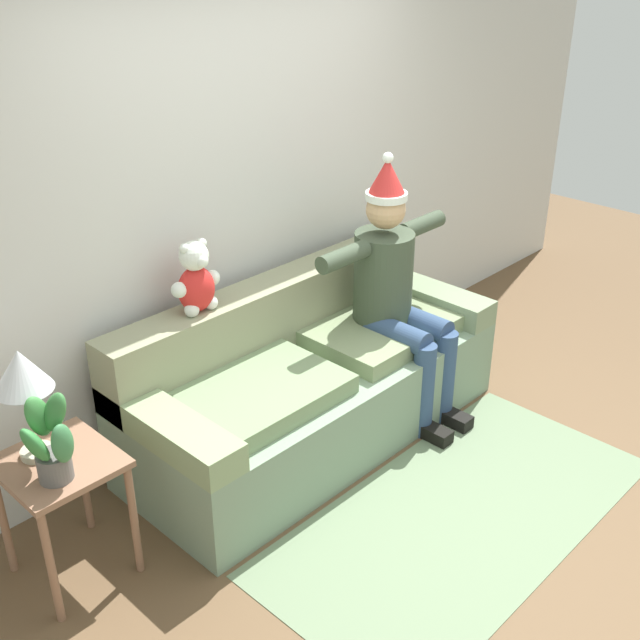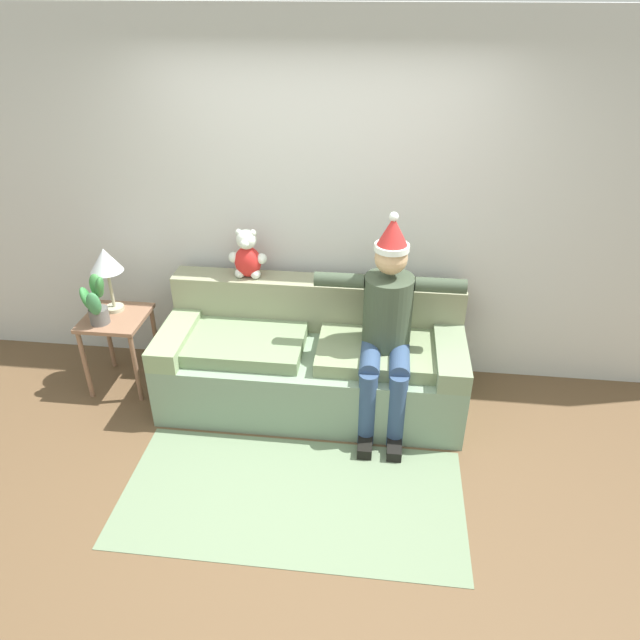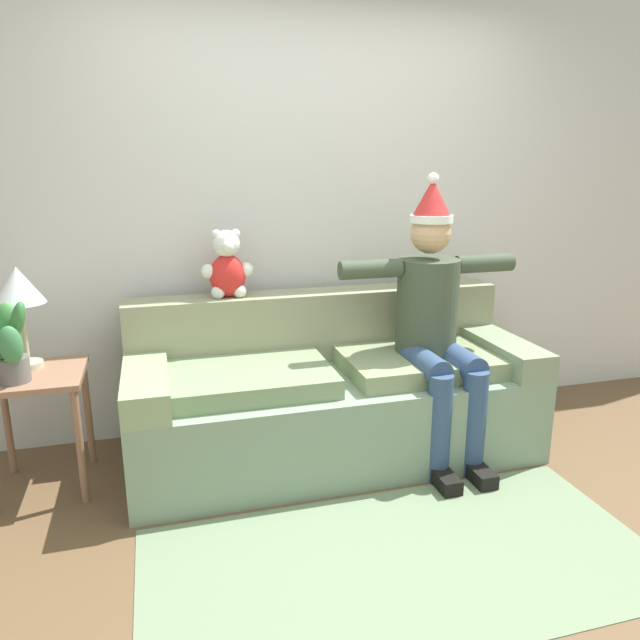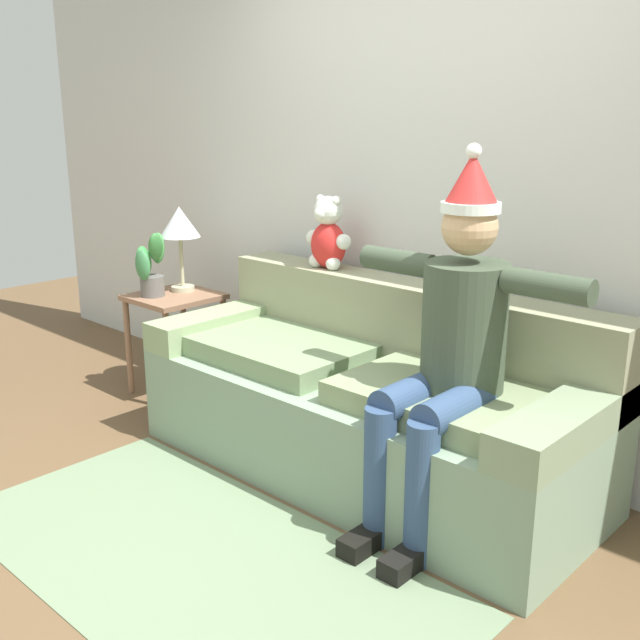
{
  "view_description": "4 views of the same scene",
  "coord_description": "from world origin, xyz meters",
  "px_view_note": "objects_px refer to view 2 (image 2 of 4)",
  "views": [
    {
      "loc": [
        -2.68,
        -1.63,
        2.64
      ],
      "look_at": [
        -0.08,
        0.86,
        0.81
      ],
      "focal_mm": 44.07,
      "sensor_mm": 36.0,
      "label": 1
    },
    {
      "loc": [
        0.49,
        -2.62,
        2.84
      ],
      "look_at": [
        0.07,
        0.88,
        0.77
      ],
      "focal_mm": 33.07,
      "sensor_mm": 36.0,
      "label": 2
    },
    {
      "loc": [
        -0.91,
        -1.97,
        1.61
      ],
      "look_at": [
        -0.12,
        0.84,
        0.82
      ],
      "focal_mm": 33.36,
      "sensor_mm": 36.0,
      "label": 3
    },
    {
      "loc": [
        2.07,
        -1.55,
        1.67
      ],
      "look_at": [
        -0.11,
        0.79,
        0.77
      ],
      "focal_mm": 42.05,
      "sensor_mm": 36.0,
      "label": 4
    }
  ],
  "objects_px": {
    "couch": "(313,359)",
    "teddy_bear": "(247,256)",
    "table_lamp": "(106,263)",
    "person_seated": "(387,323)",
    "potted_plant": "(96,302)",
    "side_table": "(117,329)"
  },
  "relations": [
    {
      "from": "person_seated",
      "to": "side_table",
      "type": "xyz_separation_m",
      "value": [
        -2.05,
        0.17,
        -0.29
      ]
    },
    {
      "from": "teddy_bear",
      "to": "potted_plant",
      "type": "bearing_deg",
      "value": -160.15
    },
    {
      "from": "person_seated",
      "to": "side_table",
      "type": "height_order",
      "value": "person_seated"
    },
    {
      "from": "table_lamp",
      "to": "potted_plant",
      "type": "bearing_deg",
      "value": -96.84
    },
    {
      "from": "couch",
      "to": "potted_plant",
      "type": "bearing_deg",
      "value": -176.27
    },
    {
      "from": "teddy_bear",
      "to": "side_table",
      "type": "relative_size",
      "value": 0.62
    },
    {
      "from": "potted_plant",
      "to": "person_seated",
      "type": "bearing_deg",
      "value": -1.71
    },
    {
      "from": "person_seated",
      "to": "teddy_bear",
      "type": "height_order",
      "value": "person_seated"
    },
    {
      "from": "teddy_bear",
      "to": "potted_plant",
      "type": "relative_size",
      "value": 0.95
    },
    {
      "from": "teddy_bear",
      "to": "table_lamp",
      "type": "height_order",
      "value": "teddy_bear"
    },
    {
      "from": "teddy_bear",
      "to": "side_table",
      "type": "xyz_separation_m",
      "value": [
        -0.99,
        -0.27,
        -0.54
      ]
    },
    {
      "from": "side_table",
      "to": "potted_plant",
      "type": "relative_size",
      "value": 1.52
    },
    {
      "from": "teddy_bear",
      "to": "potted_plant",
      "type": "distance_m",
      "value": 1.15
    },
    {
      "from": "couch",
      "to": "teddy_bear",
      "type": "distance_m",
      "value": 0.91
    },
    {
      "from": "table_lamp",
      "to": "person_seated",
      "type": "bearing_deg",
      "value": -7.25
    },
    {
      "from": "teddy_bear",
      "to": "side_table",
      "type": "distance_m",
      "value": 1.16
    },
    {
      "from": "table_lamp",
      "to": "potted_plant",
      "type": "relative_size",
      "value": 1.27
    },
    {
      "from": "table_lamp",
      "to": "potted_plant",
      "type": "height_order",
      "value": "table_lamp"
    },
    {
      "from": "table_lamp",
      "to": "potted_plant",
      "type": "xyz_separation_m",
      "value": [
        -0.02,
        -0.2,
        -0.22
      ]
    },
    {
      "from": "potted_plant",
      "to": "side_table",
      "type": "bearing_deg",
      "value": 59.8
    },
    {
      "from": "couch",
      "to": "side_table",
      "type": "xyz_separation_m",
      "value": [
        -1.51,
        0.0,
        0.16
      ]
    },
    {
      "from": "person_seated",
      "to": "teddy_bear",
      "type": "distance_m",
      "value": 1.17
    }
  ]
}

